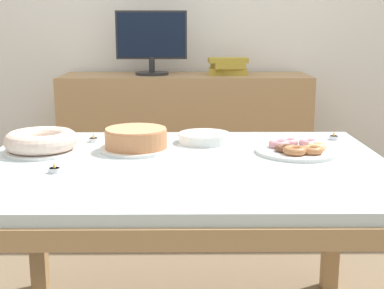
% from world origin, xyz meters
% --- Properties ---
extents(wall_back, '(8.00, 0.10, 2.60)m').
position_xyz_m(wall_back, '(0.00, 1.73, 1.30)').
color(wall_back, white).
rests_on(wall_back, ground).
extents(dining_table, '(1.48, 1.10, 0.74)m').
position_xyz_m(dining_table, '(0.00, 0.00, 0.65)').
color(dining_table, silver).
rests_on(dining_table, ground).
extents(sideboard, '(1.49, 0.44, 0.91)m').
position_xyz_m(sideboard, '(0.00, 1.43, 0.46)').
color(sideboard, tan).
rests_on(sideboard, ground).
extents(computer_monitor, '(0.42, 0.20, 0.38)m').
position_xyz_m(computer_monitor, '(-0.20, 1.43, 1.10)').
color(computer_monitor, '#262628').
rests_on(computer_monitor, sideboard).
extents(book_stack, '(0.24, 0.20, 0.10)m').
position_xyz_m(book_stack, '(0.26, 1.43, 0.96)').
color(book_stack, '#B29933').
rests_on(book_stack, sideboard).
extents(cake_chocolate_round, '(0.28, 0.28, 0.09)m').
position_xyz_m(cake_chocolate_round, '(-0.18, 0.17, 0.78)').
color(cake_chocolate_round, white).
rests_on(cake_chocolate_round, dining_table).
extents(cake_golden_bundt, '(0.28, 0.28, 0.08)m').
position_xyz_m(cake_golden_bundt, '(-0.54, 0.14, 0.78)').
color(cake_golden_bundt, white).
rests_on(cake_golden_bundt, dining_table).
extents(pastry_platter, '(0.32, 0.32, 0.04)m').
position_xyz_m(pastry_platter, '(0.43, 0.13, 0.75)').
color(pastry_platter, white).
rests_on(pastry_platter, dining_table).
extents(plate_stack, '(0.21, 0.21, 0.04)m').
position_xyz_m(plate_stack, '(0.08, 0.31, 0.76)').
color(plate_stack, white).
rests_on(plate_stack, dining_table).
extents(tealight_right_edge, '(0.04, 0.04, 0.04)m').
position_xyz_m(tealight_right_edge, '(-0.37, 0.33, 0.75)').
color(tealight_right_edge, silver).
rests_on(tealight_right_edge, dining_table).
extents(tealight_centre, '(0.04, 0.04, 0.04)m').
position_xyz_m(tealight_centre, '(-0.17, 0.40, 0.75)').
color(tealight_centre, silver).
rests_on(tealight_centre, dining_table).
extents(tealight_left_edge, '(0.04, 0.04, 0.04)m').
position_xyz_m(tealight_left_edge, '(-0.42, -0.14, 0.75)').
color(tealight_left_edge, silver).
rests_on(tealight_left_edge, dining_table).
extents(tealight_near_front, '(0.04, 0.04, 0.04)m').
position_xyz_m(tealight_near_front, '(0.63, 0.37, 0.75)').
color(tealight_near_front, silver).
rests_on(tealight_near_front, dining_table).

